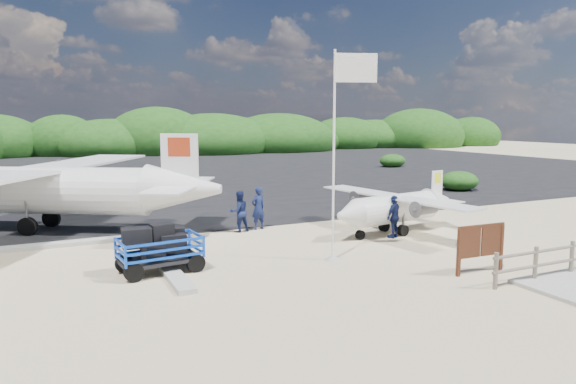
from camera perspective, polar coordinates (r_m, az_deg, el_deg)
name	(u,v)px	position (r m, az deg, el deg)	size (l,w,h in m)	color
ground	(308,257)	(16.99, 2.23, -7.21)	(160.00, 160.00, 0.00)	beige
asphalt_apron	(146,172)	(45.39, -15.54, 2.12)	(90.00, 50.00, 0.04)	#B2B2B2
vegetation_band	(111,154)	(70.08, -19.05, 3.97)	(124.00, 8.00, 4.40)	#B2B2B2
fence	(570,275)	(17.18, 28.87, -8.05)	(6.40, 2.00, 1.10)	#B2B2B2
baggage_cart	(161,272)	(15.78, -13.96, -8.65)	(2.54, 1.45, 1.27)	blue
flagpole	(332,260)	(16.66, 4.96, -7.54)	(1.32, 0.55, 6.59)	white
signboard	(479,273)	(16.25, 20.47, -8.44)	(1.81, 0.17, 1.49)	#4C2715
crew_a	(258,208)	(20.99, -3.34, -1.79)	(0.64, 0.42, 1.77)	#131D49
crew_b	(239,211)	(20.59, -5.46, -2.16)	(0.81, 0.63, 1.66)	#131D49
crew_c	(394,217)	(19.90, 11.73, -2.70)	(0.96, 0.40, 1.63)	#131D49
aircraft_large	(321,180)	(38.25, 3.72, 1.34)	(16.70, 16.70, 5.01)	#B2B2B2
aircraft_small	(42,177)	(44.97, -25.70, 1.56)	(6.27, 6.27, 2.26)	#B2B2B2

